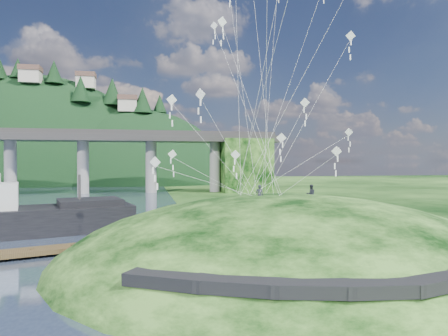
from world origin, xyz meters
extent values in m
plane|color=black|center=(0.00, 0.00, 0.00)|extent=(320.00, 320.00, 0.00)
ellipsoid|color=black|center=(8.00, 2.00, -1.50)|extent=(36.00, 32.00, 13.00)
cube|color=black|center=(-1.50, -8.00, 2.03)|extent=(4.32, 3.62, 0.71)
cube|color=black|center=(1.50, -9.65, 2.09)|extent=(4.10, 2.97, 0.61)
cube|color=black|center=(4.50, -10.65, 2.08)|extent=(3.85, 2.37, 0.62)
cube|color=black|center=(7.50, -11.10, 2.04)|extent=(3.62, 1.83, 0.66)
cube|color=black|center=(10.50, -10.90, 2.05)|extent=(3.82, 2.27, 0.68)
cylinder|color=gray|center=(-32.00, 70.00, 6.50)|extent=(2.60, 2.60, 13.00)
cylinder|color=gray|center=(-16.50, 70.00, 6.50)|extent=(2.60, 2.60, 13.00)
cylinder|color=gray|center=(-1.00, 70.00, 6.50)|extent=(2.60, 2.60, 13.00)
cylinder|color=gray|center=(14.50, 70.00, 6.50)|extent=(2.60, 2.60, 13.00)
cube|color=black|center=(22.00, 70.00, 6.50)|extent=(12.00, 11.00, 13.00)
ellipsoid|color=black|center=(-40.00, 126.00, -6.00)|extent=(96.00, 68.00, 88.00)
ellipsoid|color=black|center=(-5.00, 118.00, -10.00)|extent=(76.00, 56.00, 72.00)
cone|color=black|center=(-42.87, 114.06, 37.88)|extent=(4.97, 4.97, 6.54)
cone|color=black|center=(-31.40, 112.04, 36.68)|extent=(5.83, 5.83, 7.67)
cone|color=black|center=(-22.45, 107.08, 30.58)|extent=(6.47, 6.47, 8.51)
cone|color=black|center=(-13.22, 113.99, 31.23)|extent=(7.13, 7.13, 9.38)
cone|color=black|center=(-3.12, 109.03, 27.87)|extent=(6.56, 6.56, 8.63)
cone|color=black|center=(2.77, 114.63, 27.68)|extent=(4.88, 4.88, 6.42)
cube|color=beige|center=(-38.00, 110.00, 34.28)|extent=(6.00, 5.00, 4.00)
cube|color=brown|center=(-38.00, 110.00, 36.98)|extent=(6.40, 5.40, 1.60)
cube|color=beige|center=(-22.00, 116.00, 34.18)|extent=(6.00, 5.00, 4.00)
cube|color=brown|center=(-22.00, 116.00, 36.88)|extent=(6.40, 5.40, 1.60)
cube|color=beige|center=(-8.00, 110.00, 25.88)|extent=(6.00, 5.00, 4.00)
cube|color=brown|center=(-8.00, 110.00, 28.58)|extent=(6.40, 5.40, 1.60)
cube|color=black|center=(-15.69, 16.76, 1.40)|extent=(24.50, 12.41, 2.79)
cube|color=black|center=(-8.43, 18.73, 3.12)|extent=(7.63, 6.87, 0.64)
cylinder|color=#2D2B2B|center=(-9.46, 18.45, 4.51)|extent=(0.26, 0.26, 3.22)
cube|color=#3D2E19|center=(-8.42, 7.70, 0.45)|extent=(14.10, 6.41, 0.35)
cylinder|color=#3D2E19|center=(-11.30, 6.78, 0.20)|extent=(0.30, 0.30, 1.01)
cylinder|color=#3D2E19|center=(-8.42, 7.70, 0.20)|extent=(0.30, 0.30, 1.01)
cylinder|color=#3D2E19|center=(-5.55, 8.62, 0.20)|extent=(0.30, 0.30, 1.01)
cylinder|color=#3D2E19|center=(-2.67, 9.54, 0.20)|extent=(0.30, 0.30, 1.01)
imported|color=#242530|center=(6.09, 2.56, 5.77)|extent=(0.68, 0.56, 1.62)
imported|color=#242530|center=(10.67, 3.41, 5.69)|extent=(0.82, 0.67, 1.58)
cube|color=white|center=(15.32, 5.63, 18.64)|extent=(0.86, 0.28, 0.85)
cube|color=white|center=(15.32, 5.63, 18.02)|extent=(0.11, 0.03, 0.50)
cube|color=white|center=(15.32, 5.63, 17.41)|extent=(0.11, 0.03, 0.50)
cube|color=white|center=(15.32, 5.63, 16.79)|extent=(0.11, 0.03, 0.50)
cube|color=white|center=(3.69, 0.36, 8.03)|extent=(0.64, 0.34, 0.68)
cube|color=white|center=(3.69, 0.36, 7.53)|extent=(0.09, 0.03, 0.40)
cube|color=white|center=(3.69, 0.36, 7.04)|extent=(0.09, 0.03, 0.40)
cube|color=white|center=(3.69, 0.36, 6.54)|extent=(0.09, 0.03, 0.40)
cube|color=white|center=(14.07, 8.56, 22.76)|extent=(0.09, 0.02, 0.38)
cube|color=white|center=(4.02, 10.92, 20.53)|extent=(0.64, 0.48, 0.75)
cube|color=white|center=(4.02, 10.92, 19.99)|extent=(0.10, 0.06, 0.44)
cube|color=white|center=(4.02, 10.92, 19.46)|extent=(0.10, 0.06, 0.44)
cube|color=white|center=(4.02, 10.92, 18.92)|extent=(0.10, 0.06, 0.44)
cube|color=white|center=(10.46, 11.17, 23.52)|extent=(0.08, 0.06, 0.39)
cube|color=white|center=(3.93, 6.47, 19.39)|extent=(0.85, 0.26, 0.86)
cube|color=white|center=(3.93, 6.47, 18.78)|extent=(0.11, 0.07, 0.50)
cube|color=white|center=(3.93, 6.47, 18.16)|extent=(0.11, 0.07, 0.50)
cube|color=white|center=(3.93, 6.47, 17.54)|extent=(0.11, 0.07, 0.50)
cube|color=white|center=(-0.05, 9.92, 8.22)|extent=(0.84, 0.30, 0.84)
cube|color=white|center=(-0.05, 9.92, 7.60)|extent=(0.10, 0.08, 0.50)
cube|color=white|center=(-0.05, 9.92, 6.99)|extent=(0.10, 0.08, 0.50)
cube|color=white|center=(-0.05, 9.92, 6.37)|extent=(0.10, 0.08, 0.50)
cube|color=white|center=(-1.83, 1.66, 7.51)|extent=(0.76, 0.38, 0.81)
cube|color=white|center=(-1.83, 1.66, 6.93)|extent=(0.11, 0.05, 0.47)
cube|color=white|center=(-1.83, 1.66, 6.35)|extent=(0.11, 0.05, 0.47)
cube|color=white|center=(-1.83, 1.66, 5.78)|extent=(0.11, 0.05, 0.47)
cube|color=white|center=(10.63, -1.03, 8.27)|extent=(0.59, 0.49, 0.71)
cube|color=white|center=(10.63, -1.03, 7.75)|extent=(0.09, 0.05, 0.43)
cube|color=white|center=(10.63, -1.03, 7.23)|extent=(0.09, 0.05, 0.43)
cube|color=white|center=(10.63, -1.03, 6.71)|extent=(0.09, 0.05, 0.43)
cube|color=white|center=(5.46, 10.86, 22.57)|extent=(0.10, 0.04, 0.45)
cube|color=white|center=(15.74, 6.60, 10.22)|extent=(0.54, 0.60, 0.74)
cube|color=white|center=(15.74, 6.60, 9.68)|extent=(0.09, 0.07, 0.44)
cube|color=white|center=(15.74, 6.60, 9.14)|extent=(0.09, 0.07, 0.44)
cube|color=white|center=(15.74, 6.60, 8.60)|extent=(0.09, 0.07, 0.44)
cube|color=white|center=(8.29, 3.83, 9.46)|extent=(0.80, 0.23, 0.80)
cube|color=white|center=(8.29, 3.83, 8.89)|extent=(0.11, 0.03, 0.47)
cube|color=white|center=(8.29, 3.83, 8.32)|extent=(0.11, 0.03, 0.47)
cube|color=white|center=(8.29, 3.83, 7.74)|extent=(0.11, 0.03, 0.47)
cube|color=white|center=(1.31, 0.99, 12.27)|extent=(0.63, 0.60, 0.81)
cube|color=white|center=(1.31, 0.99, 11.68)|extent=(0.10, 0.07, 0.48)
cube|color=white|center=(1.31, 0.99, 11.10)|extent=(0.10, 0.07, 0.48)
cube|color=white|center=(1.31, 0.99, 10.51)|extent=(0.10, 0.07, 0.48)
cube|color=white|center=(10.99, 5.48, 12.61)|extent=(0.72, 0.50, 0.83)
cube|color=white|center=(10.99, 5.48, 12.02)|extent=(0.11, 0.06, 0.49)
cube|color=white|center=(10.99, 5.48, 11.42)|extent=(0.11, 0.06, 0.49)
cube|color=white|center=(10.99, 5.48, 10.82)|extent=(0.11, 0.06, 0.49)
cube|color=white|center=(-0.39, 5.56, 12.53)|extent=(0.88, 0.28, 0.87)
cube|color=white|center=(-0.39, 5.56, 11.90)|extent=(0.11, 0.07, 0.51)
cube|color=white|center=(-0.39, 5.56, 11.27)|extent=(0.11, 0.07, 0.51)
cube|color=white|center=(-0.39, 5.56, 10.64)|extent=(0.11, 0.07, 0.51)
camera|label=1|loc=(-2.56, -26.85, 7.58)|focal=32.00mm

